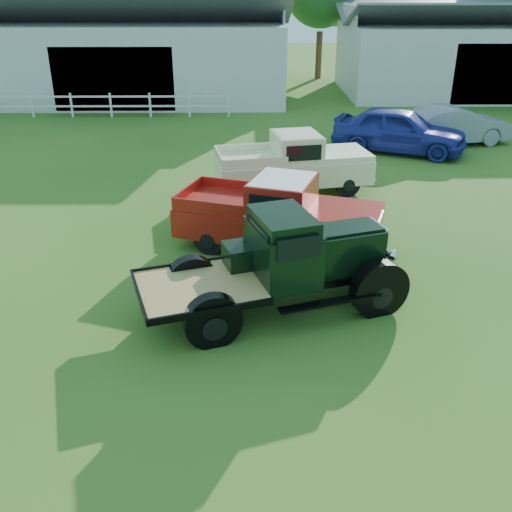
{
  "coord_description": "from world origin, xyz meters",
  "views": [
    {
      "loc": [
        0.08,
        -9.56,
        6.22
      ],
      "look_at": [
        0.2,
        1.2,
        1.05
      ],
      "focal_mm": 40.0,
      "sensor_mm": 36.0,
      "label": 1
    }
  ],
  "objects_px": {
    "vintage_flatbed": "(277,263)",
    "misc_car_blue": "(399,130)",
    "white_pickup": "(293,164)",
    "misc_car_grey": "(453,125)",
    "red_pickup": "(278,214)"
  },
  "relations": [
    {
      "from": "red_pickup",
      "to": "misc_car_grey",
      "type": "bearing_deg",
      "value": 72.45
    },
    {
      "from": "white_pickup",
      "to": "misc_car_blue",
      "type": "bearing_deg",
      "value": 35.29
    },
    {
      "from": "red_pickup",
      "to": "vintage_flatbed",
      "type": "bearing_deg",
      "value": -73.72
    },
    {
      "from": "white_pickup",
      "to": "misc_car_blue",
      "type": "distance_m",
      "value": 6.65
    },
    {
      "from": "vintage_flatbed",
      "to": "misc_car_grey",
      "type": "distance_m",
      "value": 15.77
    },
    {
      "from": "vintage_flatbed",
      "to": "white_pickup",
      "type": "relative_size",
      "value": 1.05
    },
    {
      "from": "vintage_flatbed",
      "to": "misc_car_grey",
      "type": "xyz_separation_m",
      "value": [
        8.03,
        13.57,
        -0.27
      ]
    },
    {
      "from": "red_pickup",
      "to": "misc_car_blue",
      "type": "xyz_separation_m",
      "value": [
        5.29,
        9.3,
        -0.07
      ]
    },
    {
      "from": "red_pickup",
      "to": "white_pickup",
      "type": "bearing_deg",
      "value": 100.49
    },
    {
      "from": "white_pickup",
      "to": "misc_car_blue",
      "type": "xyz_separation_m",
      "value": [
        4.6,
        4.8,
        -0.05
      ]
    },
    {
      "from": "vintage_flatbed",
      "to": "red_pickup",
      "type": "distance_m",
      "value": 3.04
    },
    {
      "from": "vintage_flatbed",
      "to": "red_pickup",
      "type": "relative_size",
      "value": 1.02
    },
    {
      "from": "vintage_flatbed",
      "to": "misc_car_blue",
      "type": "bearing_deg",
      "value": 47.85
    },
    {
      "from": "white_pickup",
      "to": "misc_car_blue",
      "type": "height_order",
      "value": "white_pickup"
    },
    {
      "from": "white_pickup",
      "to": "misc_car_grey",
      "type": "height_order",
      "value": "white_pickup"
    }
  ]
}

